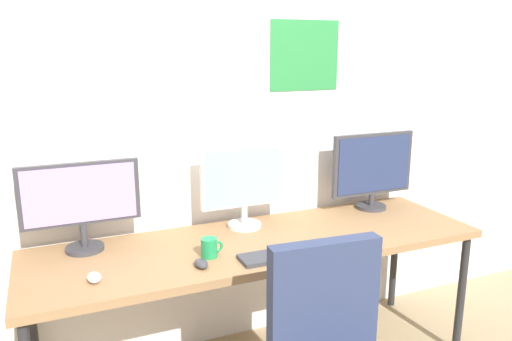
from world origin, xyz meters
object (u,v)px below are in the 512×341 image
object	(u,v)px
monitor_center	(244,182)
mouse_left_side	(201,263)
monitor_right	(373,168)
coffee_mug	(210,248)
monitor_left	(81,200)
keyboard_main	(280,255)
mouse_right_side	(94,277)
desk	(260,249)

from	to	relation	value
monitor_center	mouse_left_side	bearing A→B (deg)	-132.32
monitor_right	coffee_mug	world-z (taller)	monitor_right
mouse_left_side	monitor_left	bearing A→B (deg)	138.63
monitor_center	monitor_right	world-z (taller)	monitor_right
keyboard_main	mouse_right_side	size ratio (longest dim) A/B	3.99
monitor_center	coffee_mug	size ratio (longest dim) A/B	4.49
monitor_center	keyboard_main	world-z (taller)	monitor_center
monitor_center	mouse_left_side	distance (m)	0.59
keyboard_main	coffee_mug	distance (m)	0.33
monitor_right	coffee_mug	xyz separation A→B (m)	(-1.12, -0.31, -0.20)
desk	monitor_right	bearing A→B (deg)	14.45
keyboard_main	coffee_mug	world-z (taller)	coffee_mug
coffee_mug	mouse_right_side	bearing A→B (deg)	-174.63
mouse_left_side	desk	bearing A→B (deg)	27.45
keyboard_main	mouse_right_side	xyz separation A→B (m)	(-0.82, 0.08, 0.01)
monitor_right	coffee_mug	bearing A→B (deg)	-164.45
mouse_right_side	monitor_right	bearing A→B (deg)	12.41
mouse_left_side	coffee_mug	distance (m)	0.12
monitor_right	mouse_left_side	xyz separation A→B (m)	(-1.19, -0.40, -0.23)
monitor_center	mouse_right_side	distance (m)	0.92
desk	monitor_center	distance (m)	0.37
desk	monitor_left	bearing A→B (deg)	165.56
monitor_center	keyboard_main	distance (m)	0.50
monitor_right	mouse_right_side	size ratio (longest dim) A/B	5.60
mouse_left_side	mouse_right_side	bearing A→B (deg)	174.68
monitor_center	mouse_left_side	size ratio (longest dim) A/B	4.95
monitor_right	mouse_right_side	bearing A→B (deg)	-167.59
desk	keyboard_main	distance (m)	0.24
coffee_mug	monitor_center	bearing A→B (deg)	46.38
monitor_left	keyboard_main	world-z (taller)	monitor_left
monitor_right	mouse_right_side	world-z (taller)	monitor_right
monitor_center	monitor_right	bearing A→B (deg)	0.00
monitor_right	keyboard_main	size ratio (longest dim) A/B	1.40
monitor_left	mouse_right_side	distance (m)	0.43
keyboard_main	mouse_right_side	distance (m)	0.82
monitor_left	mouse_right_side	xyz separation A→B (m)	(0.01, -0.36, -0.23)
desk	monitor_right	world-z (taller)	monitor_right
desk	mouse_right_side	world-z (taller)	mouse_right_side
monitor_left	monitor_right	size ratio (longest dim) A/B	1.01
desk	mouse_left_side	distance (m)	0.42
desk	mouse_right_side	bearing A→B (deg)	-169.69
monitor_right	monitor_center	bearing A→B (deg)	-180.00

